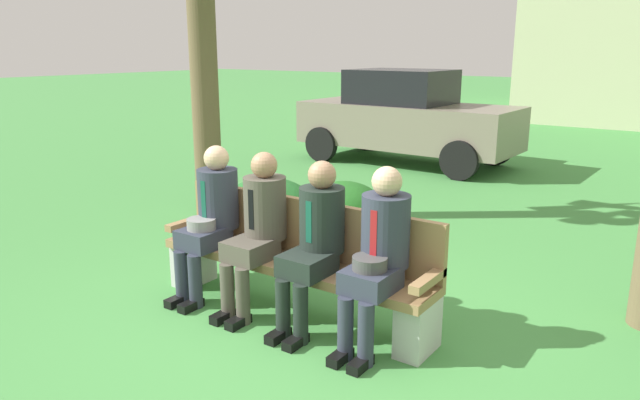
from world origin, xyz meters
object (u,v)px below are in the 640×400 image
object	(u,v)px
parked_car_near	(406,117)
seated_man_rightmost	(378,250)
seated_man_centerleft	(258,224)
seated_man_leftmost	(211,214)
seated_man_centerright	(315,237)
park_bench	(296,259)
shrub_near_bench	(345,206)
shrub_mid_lawn	(269,210)

from	to	relation	value
parked_car_near	seated_man_rightmost	bearing A→B (deg)	-64.52
seated_man_centerleft	parked_car_near	distance (m)	6.60
seated_man_leftmost	seated_man_rightmost	size ratio (longest dim) A/B	0.99
seated_man_leftmost	seated_man_centerright	xyz separation A→B (m)	(1.07, 0.00, -0.00)
park_bench	shrub_near_bench	size ratio (longest dim) A/B	2.67
seated_man_centerleft	parked_car_near	xyz separation A→B (m)	(-1.92, 6.32, 0.12)
seated_man_centerleft	seated_man_centerright	size ratio (longest dim) A/B	1.01
seated_man_centerleft	shrub_near_bench	xyz separation A→B (m)	(-0.61, 2.22, -0.43)
shrub_near_bench	seated_man_centerright	bearing A→B (deg)	-62.47
seated_man_centerleft	seated_man_centerright	distance (m)	0.55
park_bench	seated_man_rightmost	bearing A→B (deg)	-9.49
shrub_near_bench	park_bench	bearing A→B (deg)	-67.27
seated_man_leftmost	park_bench	bearing A→B (deg)	9.98
seated_man_centerleft	seated_man_centerright	world-z (taller)	seated_man_centerleft
shrub_near_bench	shrub_mid_lawn	world-z (taller)	shrub_mid_lawn
seated_man_leftmost	seated_man_rightmost	distance (m)	1.61
seated_man_leftmost	seated_man_rightmost	bearing A→B (deg)	0.03
shrub_near_bench	parked_car_near	bearing A→B (deg)	107.81
seated_man_leftmost	shrub_mid_lawn	size ratio (longest dim) A/B	1.16
shrub_near_bench	shrub_mid_lawn	bearing A→B (deg)	-120.28
park_bench	parked_car_near	world-z (taller)	parked_car_near
seated_man_centerleft	seated_man_rightmost	world-z (taller)	seated_man_rightmost
shrub_near_bench	shrub_mid_lawn	distance (m)	0.94
seated_man_centerright	shrub_mid_lawn	bearing A→B (deg)	139.04
park_bench	seated_man_rightmost	world-z (taller)	seated_man_rightmost
seated_man_leftmost	seated_man_centerleft	distance (m)	0.52
seated_man_leftmost	seated_man_centerleft	bearing A→B (deg)	0.61
park_bench	seated_man_rightmost	distance (m)	0.88
park_bench	seated_man_centerleft	size ratio (longest dim) A/B	1.89
seated_man_centerleft	shrub_mid_lawn	world-z (taller)	seated_man_centerleft
shrub_mid_lawn	shrub_near_bench	bearing A→B (deg)	59.72
seated_man_rightmost	parked_car_near	bearing A→B (deg)	115.48
seated_man_centerright	parked_car_near	distance (m)	6.78
seated_man_rightmost	parked_car_near	distance (m)	7.00
parked_car_near	park_bench	bearing A→B (deg)	-70.50
seated_man_rightmost	parked_car_near	xyz separation A→B (m)	(-3.01, 6.32, 0.12)
shrub_mid_lawn	parked_car_near	size ratio (longest dim) A/B	0.28
seated_man_leftmost	shrub_near_bench	bearing A→B (deg)	92.30
seated_man_centerleft	shrub_mid_lawn	size ratio (longest dim) A/B	1.16
park_bench	shrub_near_bench	bearing A→B (deg)	112.73
parked_car_near	shrub_mid_lawn	bearing A→B (deg)	-80.23
shrub_mid_lawn	parked_car_near	distance (m)	5.00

